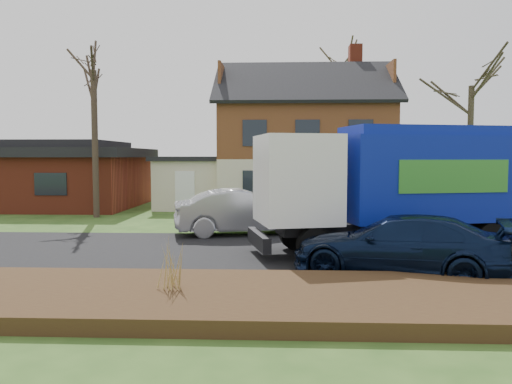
{
  "coord_description": "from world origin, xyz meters",
  "views": [
    {
      "loc": [
        0.56,
        -14.51,
        2.81
      ],
      "look_at": [
        -0.19,
        2.5,
        1.62
      ],
      "focal_mm": 35.0,
      "sensor_mm": 36.0,
      "label": 1
    }
  ],
  "objects": [
    {
      "name": "ground",
      "position": [
        0.0,
        0.0,
        0.0
      ],
      "size": [
        120.0,
        120.0,
        0.0
      ],
      "primitive_type": "plane",
      "color": "#2A4C19",
      "rests_on": "ground"
    },
    {
      "name": "road",
      "position": [
        0.0,
        0.0,
        0.01
      ],
      "size": [
        80.0,
        7.0,
        0.02
      ],
      "primitive_type": "cube",
      "color": "black",
      "rests_on": "ground"
    },
    {
      "name": "mulch_verge",
      "position": [
        0.0,
        -5.3,
        0.15
      ],
      "size": [
        80.0,
        3.5,
        0.3
      ],
      "primitive_type": "cube",
      "color": "#321B10",
      "rests_on": "ground"
    },
    {
      "name": "main_house",
      "position": [
        1.49,
        13.91,
        4.03
      ],
      "size": [
        12.95,
        8.95,
        9.26
      ],
      "color": "beige",
      "rests_on": "ground"
    },
    {
      "name": "ranch_house",
      "position": [
        -12.0,
        13.0,
        1.81
      ],
      "size": [
        9.8,
        8.2,
        3.7
      ],
      "color": "maroon",
      "rests_on": "ground"
    },
    {
      "name": "garbage_truck",
      "position": [
        4.38,
        0.33,
        2.13
      ],
      "size": [
        8.93,
        4.23,
        3.7
      ],
      "rotation": [
        0.0,
        0.0,
        0.23
      ],
      "color": "black",
      "rests_on": "ground"
    },
    {
      "name": "silver_sedan",
      "position": [
        -0.69,
        3.47,
        0.82
      ],
      "size": [
        5.25,
        2.83,
        1.64
      ],
      "primitive_type": "imported",
      "rotation": [
        0.0,
        0.0,
        1.8
      ],
      "color": "#93949A",
      "rests_on": "ground"
    },
    {
      "name": "navy_wagon",
      "position": [
        3.41,
        -2.7,
        0.72
      ],
      "size": [
        5.36,
        3.44,
        1.44
      ],
      "primitive_type": "imported",
      "rotation": [
        0.0,
        0.0,
        -1.88
      ],
      "color": "black",
      "rests_on": "ground"
    },
    {
      "name": "tree_front_west",
      "position": [
        -7.91,
        8.29,
        7.76
      ],
      "size": [
        3.17,
        3.17,
        9.42
      ],
      "color": "#3B2E23",
      "rests_on": "ground"
    },
    {
      "name": "tree_front_east",
      "position": [
        10.04,
        10.66,
        7.32
      ],
      "size": [
        3.24,
        3.24,
        9.01
      ],
      "color": "#3C3424",
      "rests_on": "ground"
    },
    {
      "name": "tree_back",
      "position": [
        5.2,
        21.27,
        9.57
      ],
      "size": [
        3.63,
        3.63,
        11.49
      ],
      "color": "#443928",
      "rests_on": "ground"
    },
    {
      "name": "grass_clump_mid",
      "position": [
        -1.49,
        -5.3,
        0.77
      ],
      "size": [
        0.34,
        0.28,
        0.95
      ],
      "color": "#A18447",
      "rests_on": "mulch_verge"
    }
  ]
}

